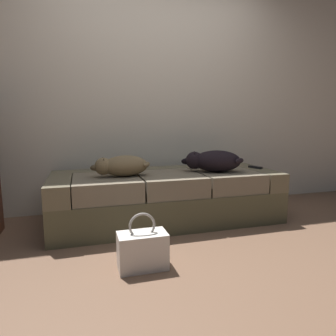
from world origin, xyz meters
The scene contains 7 objects.
ground_plane centered at (0.00, 0.00, 0.00)m, with size 10.00×10.00×0.00m, color brown.
back_wall centered at (0.00, 1.56, 1.40)m, with size 6.40×0.10×2.80m, color beige.
couch centered at (0.00, 0.99, 0.24)m, with size 2.14×0.84×0.48m.
dog_tan centered at (-0.44, 0.90, 0.57)m, with size 0.55×0.25×0.19m.
dog_dark centered at (0.44, 0.90, 0.58)m, with size 0.60×0.40×0.21m.
tv_remote centered at (0.97, 0.98, 0.49)m, with size 0.04×0.15×0.02m, color black.
handbag centered at (-0.42, 0.10, 0.13)m, with size 0.32×0.18×0.38m.
Camera 1 is at (-0.78, -1.70, 0.95)m, focal length 31.58 mm.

